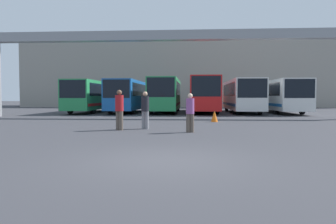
% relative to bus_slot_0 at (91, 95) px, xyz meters
% --- Properties ---
extents(ground_plane, '(200.00, 200.00, 0.00)m').
position_rel_bus_slot_0_xyz_m(ground_plane, '(9.17, -23.80, -1.75)').
color(ground_plane, '#38383D').
extents(building_backdrop, '(49.09, 12.00, 10.50)m').
position_rel_bus_slot_0_xyz_m(building_backdrop, '(9.17, 20.87, 3.50)').
color(building_backdrop, gray).
rests_on(building_backdrop, ground).
extents(overhead_gantry, '(29.47, 0.80, 6.43)m').
position_rel_bus_slot_0_xyz_m(overhead_gantry, '(9.17, -7.10, 3.68)').
color(overhead_gantry, gray).
rests_on(overhead_gantry, ground).
extents(bus_slot_0, '(2.46, 10.24, 3.03)m').
position_rel_bus_slot_0_xyz_m(bus_slot_0, '(0.00, 0.00, 0.00)').
color(bus_slot_0, '#268C4C').
rests_on(bus_slot_0, ground).
extents(bus_slot_1, '(2.47, 10.16, 3.05)m').
position_rel_bus_slot_0_xyz_m(bus_slot_1, '(3.67, -0.04, 0.01)').
color(bus_slot_1, '#1959A5').
rests_on(bus_slot_1, ground).
extents(bus_slot_2, '(2.50, 11.02, 3.21)m').
position_rel_bus_slot_0_xyz_m(bus_slot_2, '(7.34, 0.39, 0.10)').
color(bus_slot_2, '#268C4C').
rests_on(bus_slot_2, ground).
extents(bus_slot_3, '(2.60, 11.96, 3.32)m').
position_rel_bus_slot_0_xyz_m(bus_slot_3, '(11.01, 0.86, 0.16)').
color(bus_slot_3, red).
rests_on(bus_slot_3, ground).
extents(bus_slot_4, '(2.58, 11.02, 3.09)m').
position_rel_bus_slot_0_xyz_m(bus_slot_4, '(14.68, 0.39, 0.04)').
color(bus_slot_4, silver).
rests_on(bus_slot_4, ground).
extents(bus_slot_5, '(2.59, 12.44, 3.05)m').
position_rel_bus_slot_0_xyz_m(bus_slot_5, '(18.35, 1.10, 0.01)').
color(bus_slot_5, silver).
rests_on(bus_slot_5, ground).
extents(pedestrian_far_center, '(0.37, 0.37, 1.79)m').
position_rel_bus_slot_0_xyz_m(pedestrian_far_center, '(7.62, -16.02, -0.80)').
color(pedestrian_far_center, gray).
rests_on(pedestrian_far_center, ground).
extents(pedestrian_near_left, '(0.35, 0.35, 1.70)m').
position_rel_bus_slot_0_xyz_m(pedestrian_near_left, '(9.78, -17.41, -0.85)').
color(pedestrian_near_left, brown).
rests_on(pedestrian_near_left, ground).
extents(pedestrian_mid_left, '(0.39, 0.39, 1.86)m').
position_rel_bus_slot_0_xyz_m(pedestrian_mid_left, '(6.51, -16.65, -0.76)').
color(pedestrian_mid_left, brown).
rests_on(pedestrian_mid_left, ground).
extents(traffic_cone, '(0.42, 0.42, 0.69)m').
position_rel_bus_slot_0_xyz_m(traffic_cone, '(11.25, -11.36, -1.40)').
color(traffic_cone, orange).
rests_on(traffic_cone, ground).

